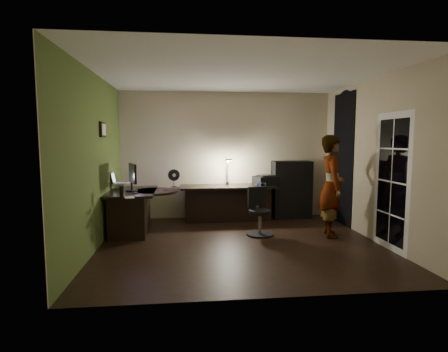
{
  "coord_description": "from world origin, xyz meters",
  "views": [
    {
      "loc": [
        -0.85,
        -5.5,
        1.68
      ],
      "look_at": [
        -0.15,
        1.05,
        1.0
      ],
      "focal_mm": 28.0,
      "sensor_mm": 36.0,
      "label": 1
    }
  ],
  "objects": [
    {
      "name": "speaker",
      "position": [
        -1.87,
        0.06,
        0.87
      ],
      "size": [
        0.09,
        0.09,
        0.18
      ],
      "primitive_type": "cylinder",
      "rotation": [
        0.0,
        0.0,
        -0.3
      ],
      "color": "black",
      "rests_on": "desk_left"
    },
    {
      "name": "desk_lamp",
      "position": [
        0.01,
        1.83,
        1.03
      ],
      "size": [
        0.18,
        0.29,
        0.59
      ],
      "primitive_type": "cube",
      "rotation": [
        0.0,
        0.0,
        -0.15
      ],
      "color": "black",
      "rests_on": "desk_right"
    },
    {
      "name": "desk_right",
      "position": [
        -0.0,
        1.63,
        0.37
      ],
      "size": [
        1.98,
        0.74,
        0.74
      ],
      "primitive_type": "cube",
      "rotation": [
        0.0,
        0.0,
        0.02
      ],
      "color": "black",
      "rests_on": "floor"
    },
    {
      "name": "floor",
      "position": [
        0.0,
        0.0,
        -0.01
      ],
      "size": [
        4.5,
        4.0,
        0.01
      ],
      "primitive_type": "cube",
      "color": "black",
      "rests_on": "ground"
    },
    {
      "name": "printer",
      "position": [
        0.81,
        1.68,
        0.84
      ],
      "size": [
        0.57,
        0.5,
        0.21
      ],
      "primitive_type": "cube",
      "rotation": [
        0.0,
        0.0,
        0.32
      ],
      "color": "black",
      "rests_on": "desk_right"
    },
    {
      "name": "person",
      "position": [
        1.65,
        0.28,
        0.88
      ],
      "size": [
        0.52,
        0.69,
        1.77
      ],
      "primitive_type": "imported",
      "rotation": [
        0.0,
        0.0,
        1.4
      ],
      "color": "#D8A88C",
      "rests_on": "floor"
    },
    {
      "name": "green_wall_overlay",
      "position": [
        -2.24,
        0.0,
        1.35
      ],
      "size": [
        0.0,
        4.0,
        2.7
      ],
      "primitive_type": "cube",
      "color": "#4D6428",
      "rests_on": "floor"
    },
    {
      "name": "desk_fan",
      "position": [
        -1.11,
        1.59,
        0.91
      ],
      "size": [
        0.26,
        0.17,
        0.36
      ],
      "primitive_type": "cube",
      "rotation": [
        0.0,
        0.0,
        0.22
      ],
      "color": "black",
      "rests_on": "desk_right"
    },
    {
      "name": "cabinet",
      "position": [
        1.4,
        1.78,
        0.61
      ],
      "size": [
        0.82,
        0.41,
        1.23
      ],
      "primitive_type": "cube",
      "rotation": [
        0.0,
        0.0,
        -0.01
      ],
      "color": "black",
      "rests_on": "floor"
    },
    {
      "name": "ceiling",
      "position": [
        0.0,
        0.0,
        2.71
      ],
      "size": [
        4.5,
        4.0,
        0.01
      ],
      "primitive_type": "cube",
      "color": "silver",
      "rests_on": "floor"
    },
    {
      "name": "monitor",
      "position": [
        -1.83,
        0.78,
        0.96
      ],
      "size": [
        0.28,
        0.53,
        0.35
      ],
      "primitive_type": "cube",
      "rotation": [
        0.0,
        0.0,
        0.34
      ],
      "color": "black",
      "rests_on": "desk_left"
    },
    {
      "name": "mouse",
      "position": [
        -1.93,
        0.38,
        0.8
      ],
      "size": [
        0.1,
        0.12,
        0.04
      ],
      "primitive_type": "ellipsoid",
      "rotation": [
        0.0,
        0.0,
        0.38
      ],
      "color": "silver",
      "rests_on": "desk_left"
    },
    {
      "name": "wall_back",
      "position": [
        0.0,
        2.0,
        1.35
      ],
      "size": [
        4.5,
        0.01,
        2.7
      ],
      "primitive_type": "cube",
      "color": "tan",
      "rests_on": "floor"
    },
    {
      "name": "wall_left",
      "position": [
        -2.25,
        0.0,
        1.35
      ],
      "size": [
        0.01,
        4.0,
        2.7
      ],
      "primitive_type": "cube",
      "color": "tan",
      "rests_on": "floor"
    },
    {
      "name": "arched_doorway",
      "position": [
        2.24,
        1.15,
        1.3
      ],
      "size": [
        0.01,
        0.9,
        2.6
      ],
      "primitive_type": "cube",
      "color": "black",
      "rests_on": "floor"
    },
    {
      "name": "pen",
      "position": [
        -1.23,
        0.73,
        0.79
      ],
      "size": [
        0.1,
        0.11,
        0.01
      ],
      "primitive_type": "cube",
      "rotation": [
        0.0,
        0.0,
        0.72
      ],
      "color": "black",
      "rests_on": "desk_left"
    },
    {
      "name": "laptop_stand",
      "position": [
        -2.11,
        1.1,
        0.83
      ],
      "size": [
        0.23,
        0.2,
        0.1
      ],
      "primitive_type": "cube",
      "rotation": [
        0.0,
        0.0,
        -0.02
      ],
      "color": "silver",
      "rests_on": "desk_left"
    },
    {
      "name": "office_chair",
      "position": [
        0.42,
        0.45,
        0.42
      ],
      "size": [
        0.5,
        0.5,
        0.84
      ],
      "primitive_type": "cube",
      "rotation": [
        0.0,
        0.0,
        0.07
      ],
      "color": "black",
      "rests_on": "floor"
    },
    {
      "name": "wall_right",
      "position": [
        2.25,
        0.0,
        1.35
      ],
      "size": [
        0.01,
        4.0,
        2.7
      ],
      "primitive_type": "cube",
      "color": "tan",
      "rests_on": "floor"
    },
    {
      "name": "wall_front",
      "position": [
        0.0,
        -2.0,
        1.35
      ],
      "size": [
        4.5,
        0.01,
        2.7
      ],
      "primitive_type": "cube",
      "color": "tan",
      "rests_on": "floor"
    },
    {
      "name": "notepad",
      "position": [
        -1.75,
        0.01,
        0.79
      ],
      "size": [
        0.19,
        0.23,
        0.01
      ],
      "primitive_type": "cube",
      "rotation": [
        0.0,
        0.0,
        0.27
      ],
      "color": "silver",
      "rests_on": "desk_left"
    },
    {
      "name": "desk_left",
      "position": [
        -1.83,
        0.86,
        0.39
      ],
      "size": [
        0.84,
        1.35,
        0.77
      ],
      "primitive_type": "cube",
      "rotation": [
        0.0,
        0.0,
        0.01
      ],
      "color": "black",
      "rests_on": "floor"
    },
    {
      "name": "headphones",
      "position": [
        0.65,
        1.38,
        0.78
      ],
      "size": [
        0.22,
        0.12,
        0.1
      ],
      "primitive_type": "cube",
      "rotation": [
        0.0,
        0.0,
        -0.18
      ],
      "color": "navy",
      "rests_on": "desk_right"
    },
    {
      "name": "phone",
      "position": [
        -1.73,
        0.54,
        0.79
      ],
      "size": [
        0.11,
        0.16,
        0.01
      ],
      "primitive_type": "cube",
      "rotation": [
        0.0,
        0.0,
        0.31
      ],
      "color": "black",
      "rests_on": "desk_left"
    },
    {
      "name": "framed_picture",
      "position": [
        -2.22,
        0.45,
        1.85
      ],
      "size": [
        0.04,
        0.3,
        0.25
      ],
      "primitive_type": "cube",
      "color": "black",
      "rests_on": "wall_left"
    },
    {
      "name": "french_door",
      "position": [
        2.24,
        -0.55,
        1.05
      ],
      "size": [
        0.02,
        0.92,
        2.1
      ],
      "primitive_type": "cube",
      "color": "white",
      "rests_on": "floor"
    },
    {
      "name": "laptop",
      "position": [
        -2.07,
        1.1,
        0.98
      ],
      "size": [
        0.31,
        0.29,
        0.2
      ],
      "primitive_type": "cube",
      "rotation": [
        0.0,
        0.0,
        0.05
      ],
      "color": "silver",
      "rests_on": "laptop_stand"
    }
  ]
}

